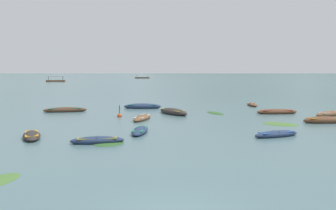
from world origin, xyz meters
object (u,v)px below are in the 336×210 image
at_px(rowboat_2, 140,131).
at_px(rowboat_10, 324,120).
at_px(ferry_1, 56,81).
at_px(mooring_buoy, 120,116).
at_px(rowboat_9, 252,105).
at_px(rowboat_4, 65,110).
at_px(rowboat_1, 32,136).
at_px(rowboat_0, 276,134).
at_px(ferry_0, 142,78).
at_px(rowboat_7, 330,114).
at_px(rowboat_5, 277,112).
at_px(rowboat_3, 142,118).
at_px(rowboat_8, 143,106).
at_px(rowboat_6, 173,112).
at_px(rowboat_11, 97,140).

distance_m(rowboat_2, rowboat_10, 15.15).
height_order(ferry_1, mooring_buoy, ferry_1).
bearing_deg(rowboat_9, rowboat_4, -164.70).
relative_size(rowboat_1, mooring_buoy, 2.70).
relative_size(rowboat_0, ferry_0, 0.35).
bearing_deg(rowboat_7, ferry_0, 99.17).
relative_size(rowboat_1, rowboat_5, 0.77).
height_order(rowboat_3, rowboat_8, rowboat_8).
distance_m(rowboat_10, ferry_0, 187.59).
distance_m(rowboat_5, ferry_0, 181.63).
bearing_deg(rowboat_1, rowboat_6, 51.47).
xyz_separation_m(rowboat_10, ferry_0, (-26.68, 185.68, 0.24)).
height_order(rowboat_0, mooring_buoy, mooring_buoy).
relative_size(rowboat_6, mooring_buoy, 3.64).
height_order(rowboat_6, rowboat_7, rowboat_6).
bearing_deg(ferry_1, mooring_buoy, -69.04).
bearing_deg(ferry_1, rowboat_5, -61.83).
xyz_separation_m(rowboat_2, rowboat_10, (14.57, 4.17, 0.06)).
bearing_deg(mooring_buoy, rowboat_3, -36.81).
distance_m(rowboat_7, rowboat_8, 19.15).
distance_m(rowboat_1, rowboat_8, 17.59).
height_order(rowboat_1, rowboat_8, rowboat_8).
height_order(rowboat_4, rowboat_6, rowboat_6).
bearing_deg(mooring_buoy, rowboat_8, 77.01).
relative_size(rowboat_2, ferry_1, 0.41).
relative_size(rowboat_5, rowboat_11, 1.31).
xyz_separation_m(rowboat_5, ferry_1, (-56.14, 104.82, 0.26)).
bearing_deg(rowboat_1, rowboat_8, 70.66).
height_order(rowboat_8, rowboat_11, rowboat_8).
xyz_separation_m(rowboat_10, rowboat_11, (-16.81, -7.30, -0.05)).
relative_size(rowboat_4, ferry_1, 0.57).
height_order(rowboat_2, rowboat_6, rowboat_6).
bearing_deg(rowboat_2, rowboat_5, 37.89).
height_order(rowboat_7, ferry_0, ferry_0).
bearing_deg(rowboat_9, rowboat_0, -100.88).
distance_m(ferry_0, ferry_1, 81.34).
bearing_deg(rowboat_3, rowboat_11, -102.04).
xyz_separation_m(rowboat_2, ferry_0, (-12.11, 189.85, 0.30)).
xyz_separation_m(rowboat_7, mooring_buoy, (-19.62, -0.51, -0.07)).
bearing_deg(rowboat_9, rowboat_2, -125.31).
bearing_deg(rowboat_8, rowboat_11, -94.62).
relative_size(rowboat_10, mooring_buoy, 2.93).
bearing_deg(rowboat_11, rowboat_10, 23.49).
bearing_deg(rowboat_10, mooring_buoy, 167.86).
xyz_separation_m(rowboat_1, rowboat_10, (21.17, 5.83, 0.05)).
relative_size(rowboat_5, rowboat_8, 1.00).
bearing_deg(rowboat_4, rowboat_11, -67.00).
xyz_separation_m(rowboat_11, mooring_buoy, (-0.18, 10.96, -0.04)).
height_order(rowboat_5, ferry_1, ferry_1).
bearing_deg(rowboat_1, ferry_0, 91.65).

